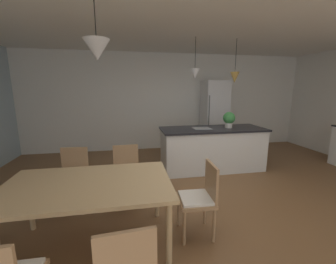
{
  "coord_description": "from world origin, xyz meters",
  "views": [
    {
      "loc": [
        -1.16,
        -2.79,
        1.69
      ],
      "look_at": [
        -0.61,
        0.22,
        1.08
      ],
      "focal_mm": 22.51,
      "sensor_mm": 36.0,
      "label": 1
    }
  ],
  "objects_px": {
    "dining_table": "(88,189)",
    "chair_far_right": "(127,173)",
    "refrigerator": "(214,116)",
    "chair_kitchen_end": "(200,197)",
    "kitchen_island": "(212,148)",
    "chair_far_left": "(73,176)",
    "potted_plant_on_island": "(229,119)"
  },
  "relations": [
    {
      "from": "potted_plant_on_island",
      "to": "dining_table",
      "type": "bearing_deg",
      "value": -141.92
    },
    {
      "from": "refrigerator",
      "to": "chair_kitchen_end",
      "type": "bearing_deg",
      "value": -114.69
    },
    {
      "from": "dining_table",
      "to": "refrigerator",
      "type": "distance_m",
      "value": 4.51
    },
    {
      "from": "kitchen_island",
      "to": "refrigerator",
      "type": "height_order",
      "value": "refrigerator"
    },
    {
      "from": "dining_table",
      "to": "chair_far_left",
      "type": "bearing_deg",
      "value": 113.11
    },
    {
      "from": "chair_far_left",
      "to": "chair_far_right",
      "type": "bearing_deg",
      "value": 0.0
    },
    {
      "from": "potted_plant_on_island",
      "to": "chair_far_left",
      "type": "bearing_deg",
      "value": -159.4
    },
    {
      "from": "chair_kitchen_end",
      "to": "chair_far_right",
      "type": "bearing_deg",
      "value": 133.38
    },
    {
      "from": "chair_far_right",
      "to": "kitchen_island",
      "type": "xyz_separation_m",
      "value": [
        1.8,
        1.09,
        -0.01
      ]
    },
    {
      "from": "chair_far_right",
      "to": "refrigerator",
      "type": "bearing_deg",
      "value": 46.78
    },
    {
      "from": "refrigerator",
      "to": "potted_plant_on_island",
      "type": "height_order",
      "value": "refrigerator"
    },
    {
      "from": "dining_table",
      "to": "kitchen_island",
      "type": "distance_m",
      "value": 2.95
    },
    {
      "from": "dining_table",
      "to": "potted_plant_on_island",
      "type": "distance_m",
      "value": 3.24
    },
    {
      "from": "dining_table",
      "to": "chair_far_right",
      "type": "relative_size",
      "value": 1.96
    },
    {
      "from": "chair_far_right",
      "to": "potted_plant_on_island",
      "type": "xyz_separation_m",
      "value": [
        2.15,
        1.09,
        0.62
      ]
    },
    {
      "from": "kitchen_island",
      "to": "refrigerator",
      "type": "relative_size",
      "value": 1.13
    },
    {
      "from": "chair_far_right",
      "to": "chair_kitchen_end",
      "type": "bearing_deg",
      "value": -46.62
    },
    {
      "from": "chair_far_left",
      "to": "chair_kitchen_end",
      "type": "xyz_separation_m",
      "value": [
        1.6,
        -0.89,
        0.0
      ]
    },
    {
      "from": "chair_kitchen_end",
      "to": "dining_table",
      "type": "bearing_deg",
      "value": 179.89
    },
    {
      "from": "dining_table",
      "to": "chair_far_left",
      "type": "relative_size",
      "value": 1.96
    },
    {
      "from": "dining_table",
      "to": "chair_kitchen_end",
      "type": "xyz_separation_m",
      "value": [
        1.22,
        -0.0,
        -0.21
      ]
    },
    {
      "from": "dining_table",
      "to": "chair_far_left",
      "type": "height_order",
      "value": "chair_far_left"
    },
    {
      "from": "chair_far_right",
      "to": "refrigerator",
      "type": "xyz_separation_m",
      "value": [
        2.45,
        2.61,
        0.5
      ]
    },
    {
      "from": "refrigerator",
      "to": "chair_far_left",
      "type": "bearing_deg",
      "value": -140.91
    },
    {
      "from": "kitchen_island",
      "to": "potted_plant_on_island",
      "type": "relative_size",
      "value": 6.51
    },
    {
      "from": "chair_kitchen_end",
      "to": "chair_far_right",
      "type": "xyz_separation_m",
      "value": [
        -0.84,
        0.89,
        0.0
      ]
    },
    {
      "from": "chair_far_left",
      "to": "potted_plant_on_island",
      "type": "distance_m",
      "value": 3.17
    },
    {
      "from": "chair_far_left",
      "to": "refrigerator",
      "type": "bearing_deg",
      "value": 39.09
    },
    {
      "from": "chair_far_left",
      "to": "chair_far_right",
      "type": "height_order",
      "value": "same"
    },
    {
      "from": "refrigerator",
      "to": "potted_plant_on_island",
      "type": "relative_size",
      "value": 5.78
    },
    {
      "from": "dining_table",
      "to": "chair_far_left",
      "type": "distance_m",
      "value": 0.99
    },
    {
      "from": "dining_table",
      "to": "chair_far_right",
      "type": "xyz_separation_m",
      "value": [
        0.38,
        0.89,
        -0.21
      ]
    }
  ]
}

